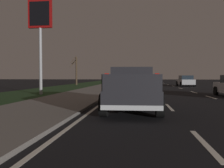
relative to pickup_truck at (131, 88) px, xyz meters
name	(u,v)px	position (x,y,z in m)	size (l,w,h in m)	color
ground	(166,88)	(17.46, -3.51, -0.91)	(144.00, 144.00, 0.00)	black
sidewalk_shoulder	(103,88)	(17.46, 3.94, -0.85)	(108.00, 4.00, 0.12)	slate
grass_verge	(63,88)	(17.46, 8.94, -0.91)	(108.00, 6.00, 0.01)	#1E3819
lane_markings	(140,87)	(20.70, -0.42, -0.91)	(108.17, 7.04, 0.01)	silver
pickup_truck	(131,88)	(0.00, 0.00, 0.00)	(5.49, 2.41, 1.87)	#232328
sedan_silver	(186,81)	(24.08, -6.98, -0.13)	(4.42, 2.06, 1.54)	#B2B5BA
gas_price_sign	(40,23)	(7.24, 7.40, 4.70)	(0.27, 1.90, 7.44)	#99999E
bare_tree_far	(76,70)	(26.61, 9.83, 1.49)	(1.24, 1.05, 4.75)	#423323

